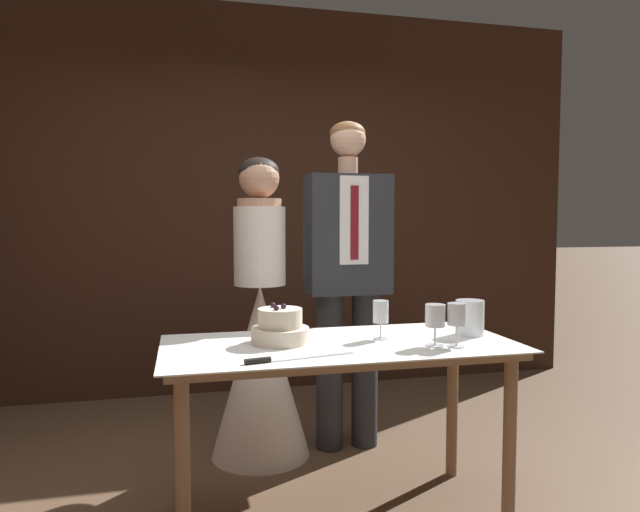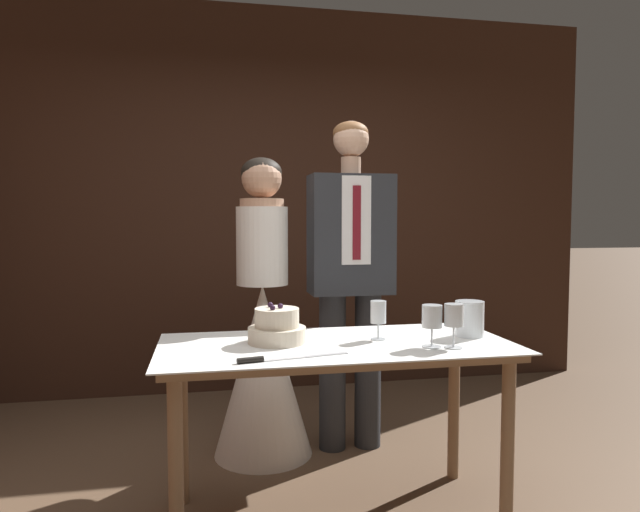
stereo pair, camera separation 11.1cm
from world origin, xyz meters
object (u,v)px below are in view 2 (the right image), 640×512
wine_glass_near (432,319)px  bride (263,346)px  wine_glass_far (454,317)px  groom (351,267)px  hurricane_candle (469,319)px  wine_glass_middle (378,314)px  cake_table (337,365)px  cake_knife (273,359)px  tiered_cake (277,328)px

wine_glass_near → bride: 1.12m
wine_glass_near → wine_glass_far: size_ratio=0.96×
groom → hurricane_candle: bearing=-62.2°
hurricane_candle → bride: 1.15m
wine_glass_near → wine_glass_middle: bearing=133.5°
cake_table → hurricane_candle: bearing=2.1°
cake_table → cake_knife: 0.40m
cake_table → wine_glass_near: size_ratio=8.53×
bride → wine_glass_far: bearing=-52.6°
bride → wine_glass_near: bearing=-55.1°
tiered_cake → wine_glass_near: bearing=-18.6°
cake_table → wine_glass_middle: (0.20, 0.03, 0.21)m
wine_glass_middle → wine_glass_far: bearing=-40.0°
cake_table → bride: bride is taller
cake_table → wine_glass_far: (0.45, -0.18, 0.22)m
tiered_cake → groom: bearing=53.6°
groom → cake_knife: bearing=-119.3°
hurricane_candle → wine_glass_middle: bearing=178.6°
cake_knife → hurricane_candle: 0.97m
wine_glass_middle → groom: (0.05, 0.70, 0.15)m
wine_glass_middle → hurricane_candle: size_ratio=1.07×
wine_glass_far → hurricane_candle: wine_glass_far is taller
cake_knife → wine_glass_middle: bearing=18.3°
tiered_cake → wine_glass_near: (0.62, -0.21, 0.05)m
hurricane_candle → groom: (-0.38, 0.71, 0.19)m
tiered_cake → wine_glass_far: bearing=-18.9°
cake_table → wine_glass_far: bearing=-21.9°
wine_glass_near → hurricane_candle: wine_glass_near is taller
bride → groom: size_ratio=0.89×
cake_knife → wine_glass_middle: size_ratio=2.56×
tiered_cake → bride: bride is taller
wine_glass_far → groom: size_ratio=0.10×
wine_glass_near → tiered_cake: bearing=161.4°
wine_glass_far → bride: size_ratio=0.11×
wine_glass_near → hurricane_candle: 0.31m
wine_glass_near → hurricane_candle: bearing=34.5°
cake_knife → hurricane_candle: (0.93, 0.27, 0.07)m
cake_table → cake_knife: cake_knife is taller
wine_glass_far → tiered_cake: bearing=161.1°
cake_table → hurricane_candle: 0.65m
cake_knife → wine_glass_near: (0.67, 0.10, 0.11)m
wine_glass_middle → hurricane_candle: bearing=-1.4°
tiered_cake → cake_knife: 0.32m
wine_glass_near → wine_glass_far: (0.08, -0.03, 0.01)m
wine_glass_far → hurricane_candle: bearing=50.3°
cake_knife → wine_glass_far: bearing=-6.2°
tiered_cake → bride: bearing=89.8°
wine_glass_near → wine_glass_middle: (-0.18, 0.18, -0.01)m
hurricane_candle → bride: bearing=140.7°
cake_table → cake_knife: (-0.30, -0.25, 0.10)m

